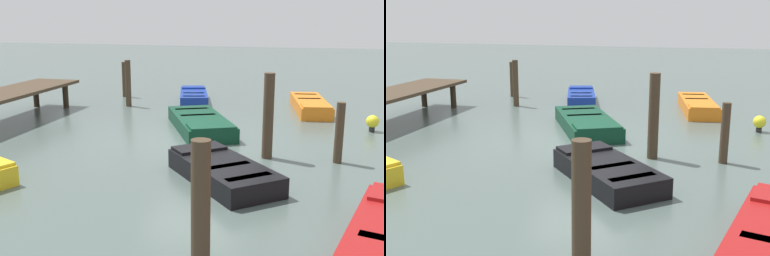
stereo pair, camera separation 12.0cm
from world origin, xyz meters
TOP-DOWN VIEW (x-y plane):
  - ground_plane at (0.00, 0.00)m, footprint 80.00×80.00m
  - dock_segment at (0.64, 6.15)m, footprint 6.09×1.97m
  - rowboat_orange at (5.00, -2.81)m, footprint 3.59×1.64m
  - rowboat_black at (-2.79, -1.46)m, footprint 2.78×2.70m
  - rowboat_blue at (5.51, 1.57)m, footprint 2.85×1.76m
  - rowboat_dark_green at (1.21, 0.11)m, footprint 3.69×2.81m
  - mooring_piling_center at (-0.86, -3.68)m, footprint 0.19×0.19m
  - mooring_piling_mid_left at (-0.96, -2.10)m, footprint 0.24×0.24m
  - mooring_piling_mid_right at (4.06, 3.64)m, footprint 0.20×0.20m
  - mooring_piling_far_right at (-6.15, -1.94)m, footprint 0.25×0.25m
  - mooring_piling_far_left at (5.94, 4.65)m, footprint 0.19×0.19m
  - marker_buoy at (2.44, -4.65)m, footprint 0.36×0.36m

SIDE VIEW (x-z plane):
  - ground_plane at x=0.00m, z-range 0.00..0.00m
  - rowboat_dark_green at x=1.21m, z-range -0.01..0.45m
  - rowboat_orange at x=5.00m, z-range -0.01..0.45m
  - rowboat_blue at x=5.51m, z-range -0.01..0.45m
  - rowboat_black at x=-2.79m, z-range -0.01..0.45m
  - marker_buoy at x=2.44m, z-range 0.05..0.53m
  - mooring_piling_center at x=-0.86m, z-range 0.00..1.38m
  - mooring_piling_far_left at x=5.94m, z-range 0.00..1.43m
  - mooring_piling_mid_right at x=4.06m, z-range 0.00..1.69m
  - dock_segment at x=0.64m, z-range 0.37..1.32m
  - mooring_piling_far_right at x=-6.15m, z-range 0.00..1.75m
  - mooring_piling_mid_left at x=-0.96m, z-range 0.00..1.98m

